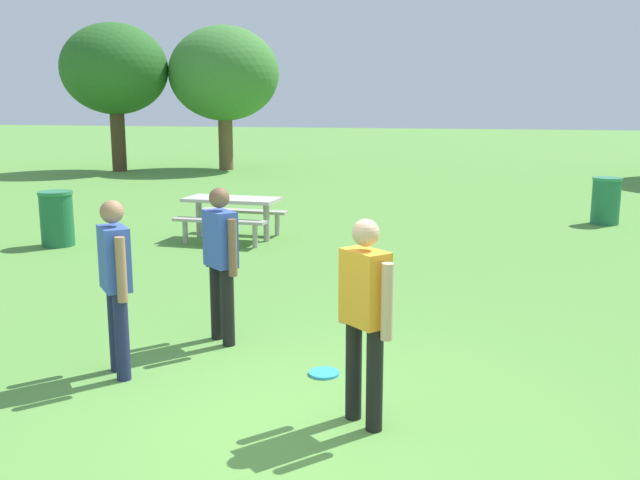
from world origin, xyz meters
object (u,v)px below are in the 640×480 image
(trash_can_further_along, at_px, (606,201))
(tree_broad_center, at_px, (224,74))
(person_catcher, at_px, (365,309))
(tree_tall_left, at_px, (115,70))
(picnic_table_near, at_px, (232,209))
(trash_can_beside_table, at_px, (57,218))
(person_thrower, at_px, (221,255))
(frisbee, at_px, (324,373))
(person_bystander, at_px, (115,276))

(trash_can_further_along, bearing_deg, tree_broad_center, 141.81)
(person_catcher, bearing_deg, tree_tall_left, 123.56)
(picnic_table_near, distance_m, trash_can_beside_table, 3.05)
(person_thrower, bearing_deg, trash_can_further_along, 59.70)
(person_catcher, height_order, frisbee, person_catcher)
(person_bystander, xyz_separation_m, trash_can_beside_table, (-4.03, 5.19, -0.46))
(person_thrower, height_order, person_bystander, same)
(person_thrower, distance_m, person_bystander, 1.24)
(trash_can_beside_table, bearing_deg, person_thrower, -41.58)
(picnic_table_near, relative_size, tree_tall_left, 0.34)
(trash_can_beside_table, distance_m, trash_can_further_along, 10.71)
(frisbee, height_order, picnic_table_near, picnic_table_near)
(person_bystander, height_order, tree_broad_center, tree_broad_center)
(person_thrower, bearing_deg, person_catcher, -41.59)
(frisbee, bearing_deg, person_catcher, -60.25)
(trash_can_beside_table, bearing_deg, trash_can_further_along, 25.18)
(trash_can_beside_table, distance_m, tree_tall_left, 13.94)
(person_bystander, bearing_deg, picnic_table_near, 100.97)
(tree_broad_center, bearing_deg, trash_can_beside_table, -81.56)
(tree_tall_left, bearing_deg, trash_can_beside_table, -65.72)
(person_thrower, height_order, trash_can_beside_table, person_thrower)
(person_bystander, relative_size, tree_broad_center, 0.32)
(picnic_table_near, bearing_deg, person_thrower, -70.96)
(trash_can_further_along, bearing_deg, tree_tall_left, 152.84)
(trash_can_beside_table, distance_m, tree_broad_center, 14.25)
(person_catcher, bearing_deg, frisbee, 119.75)
(tree_tall_left, distance_m, tree_broad_center, 3.81)
(person_catcher, height_order, trash_can_further_along, person_catcher)
(person_catcher, distance_m, trash_can_further_along, 10.76)
(person_bystander, relative_size, trash_can_further_along, 1.71)
(frisbee, relative_size, trash_can_further_along, 0.30)
(trash_can_further_along, distance_m, tree_tall_left, 17.45)
(person_bystander, height_order, trash_can_beside_table, person_bystander)
(trash_can_beside_table, bearing_deg, tree_tall_left, 114.28)
(trash_can_further_along, bearing_deg, frisbee, -112.30)
(person_thrower, distance_m, person_catcher, 2.37)
(person_catcher, bearing_deg, tree_broad_center, 113.46)
(picnic_table_near, bearing_deg, person_catcher, -62.39)
(person_thrower, xyz_separation_m, picnic_table_near, (-1.84, 5.34, -0.38))
(person_thrower, relative_size, tree_tall_left, 0.32)
(frisbee, xyz_separation_m, trash_can_further_along, (3.82, 9.31, 0.47))
(frisbee, height_order, trash_can_beside_table, trash_can_beside_table)
(trash_can_beside_table, bearing_deg, person_catcher, -41.58)
(person_thrower, height_order, person_catcher, same)
(picnic_table_near, bearing_deg, tree_tall_left, 126.88)
(picnic_table_near, distance_m, tree_broad_center, 13.76)
(trash_can_further_along, xyz_separation_m, tree_broad_center, (-11.74, 9.23, 2.94))
(tree_tall_left, xyz_separation_m, tree_broad_center, (3.55, 1.39, -0.13))
(frisbee, relative_size, tree_tall_left, 0.06)
(person_catcher, relative_size, trash_can_beside_table, 1.71)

